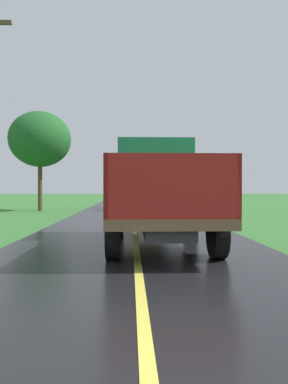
# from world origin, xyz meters

# --- Properties ---
(banana_truck_near) EXTENTS (2.38, 5.82, 2.80)m
(banana_truck_near) POSITION_xyz_m (0.56, 10.38, 1.47)
(banana_truck_near) COLOR #2D2D30
(banana_truck_near) RESTS_ON road_surface
(banana_truck_far) EXTENTS (2.38, 5.82, 2.80)m
(banana_truck_far) POSITION_xyz_m (0.59, 26.09, 1.48)
(banana_truck_far) COLOR #2D2D30
(banana_truck_far) RESTS_ON road_surface
(roadside_tree_near_left) EXTENTS (4.03, 4.03, 6.53)m
(roadside_tree_near_left) POSITION_xyz_m (-6.09, 25.03, 4.70)
(roadside_tree_near_left) COLOR #4C3823
(roadside_tree_near_left) RESTS_ON ground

